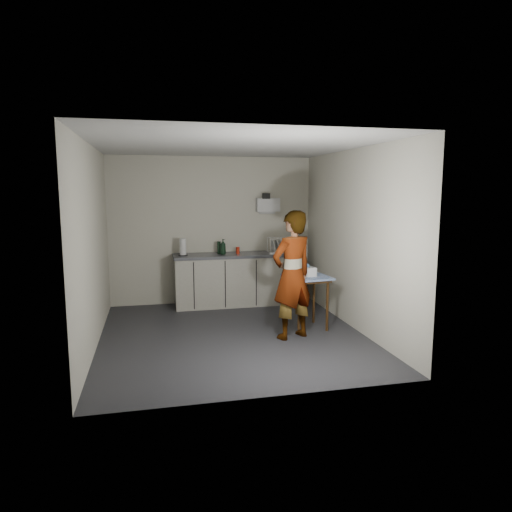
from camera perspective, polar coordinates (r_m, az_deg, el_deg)
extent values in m
plane|color=#25252A|center=(6.51, -2.98, -9.80)|extent=(4.00, 4.00, 0.00)
cube|color=beige|center=(8.19, -5.46, 3.20)|extent=(3.60, 0.02, 2.60)
cube|color=beige|center=(6.77, 12.05, 2.00)|extent=(0.02, 4.00, 2.60)
cube|color=beige|center=(6.18, -19.65, 1.13)|extent=(0.02, 4.00, 2.60)
cube|color=silver|center=(6.22, -3.16, 13.59)|extent=(3.60, 4.00, 0.01)
cube|color=black|center=(8.17, -2.28, -5.74)|extent=(2.20, 0.52, 0.08)
cube|color=beige|center=(8.09, -2.29, -3.06)|extent=(2.20, 0.58, 0.86)
cube|color=#474A50|center=(8.01, -2.31, 0.13)|extent=(2.24, 0.62, 0.05)
cube|color=black|center=(7.70, -7.77, -3.71)|extent=(0.02, 0.01, 0.80)
cube|color=black|center=(7.76, -3.86, -3.55)|extent=(0.02, 0.01, 0.80)
cube|color=black|center=(7.86, 0.03, -3.38)|extent=(0.01, 0.01, 0.80)
cube|color=black|center=(8.00, 3.74, -3.20)|extent=(0.02, 0.01, 0.80)
cube|color=silver|center=(8.28, 1.48, 6.41)|extent=(0.42, 0.16, 0.24)
cube|color=silver|center=(8.33, 1.39, 5.46)|extent=(0.30, 0.06, 0.04)
cube|color=black|center=(8.18, 1.29, 7.51)|extent=(0.14, 0.02, 0.10)
cylinder|color=#3D230E|center=(6.46, 5.40, -6.64)|extent=(0.04, 0.04, 0.72)
cylinder|color=#3D230E|center=(6.65, 8.90, -6.28)|extent=(0.04, 0.04, 0.72)
cylinder|color=#3D230E|center=(6.86, 3.89, -5.76)|extent=(0.04, 0.04, 0.72)
cylinder|color=#3D230E|center=(7.03, 7.24, -5.45)|extent=(0.04, 0.04, 0.72)
cube|color=#3D230E|center=(6.67, 6.41, -2.89)|extent=(0.58, 0.58, 0.04)
cube|color=#184490|center=(6.66, 6.41, -2.63)|extent=(0.66, 0.66, 0.03)
imported|color=#B2A593|center=(6.19, 4.56, -2.39)|extent=(0.75, 0.63, 1.75)
imported|color=black|center=(7.90, -4.15, 1.16)|extent=(0.14, 0.14, 0.27)
cylinder|color=red|center=(7.98, -2.28, 0.71)|extent=(0.06, 0.06, 0.12)
cylinder|color=black|center=(8.00, -4.65, 1.06)|extent=(0.06, 0.06, 0.22)
cylinder|color=black|center=(7.85, -9.10, 0.11)|extent=(0.16, 0.16, 0.02)
cylinder|color=silver|center=(7.83, -9.12, 1.16)|extent=(0.11, 0.11, 0.28)
cube|color=white|center=(8.18, 2.78, 0.53)|extent=(0.38, 0.28, 0.02)
cylinder|color=white|center=(8.00, 1.85, 1.32)|extent=(0.01, 0.01, 0.24)
cylinder|color=white|center=(8.09, 4.17, 1.38)|extent=(0.01, 0.01, 0.24)
cylinder|color=white|center=(8.23, 1.42, 1.52)|extent=(0.01, 0.01, 0.24)
cylinder|color=white|center=(8.32, 3.68, 1.57)|extent=(0.01, 0.01, 0.24)
cylinder|color=silver|center=(8.14, 2.15, 1.30)|extent=(0.05, 0.21, 0.21)
cylinder|color=silver|center=(8.16, 2.65, 1.31)|extent=(0.05, 0.21, 0.21)
cylinder|color=silver|center=(8.18, 3.16, 1.33)|extent=(0.05, 0.21, 0.21)
cube|color=silver|center=(6.70, 5.81, -2.39)|extent=(0.36, 0.36, 0.01)
cube|color=silver|center=(6.55, 6.43, -2.07)|extent=(0.31, 0.06, 0.11)
cube|color=silver|center=(6.82, 5.23, -1.65)|extent=(0.31, 0.06, 0.11)
cube|color=silver|center=(6.62, 4.66, -1.95)|extent=(0.06, 0.31, 0.11)
cube|color=silver|center=(6.76, 6.95, -1.77)|extent=(0.06, 0.31, 0.11)
cube|color=silver|center=(6.79, 5.21, 0.13)|extent=(0.31, 0.06, 0.31)
cylinder|color=white|center=(6.68, 5.82, -1.86)|extent=(0.21, 0.21, 0.11)
sphere|color=#E35390|center=(6.62, 5.58, -1.27)|extent=(0.07, 0.07, 0.07)
sphere|color=#599FF3|center=(6.66, 6.39, -1.22)|extent=(0.07, 0.07, 0.07)
sphere|color=#5BDE68|center=(6.72, 5.62, -1.13)|extent=(0.07, 0.07, 0.07)
sphere|color=#E35390|center=(6.69, 5.29, -1.16)|extent=(0.07, 0.07, 0.07)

